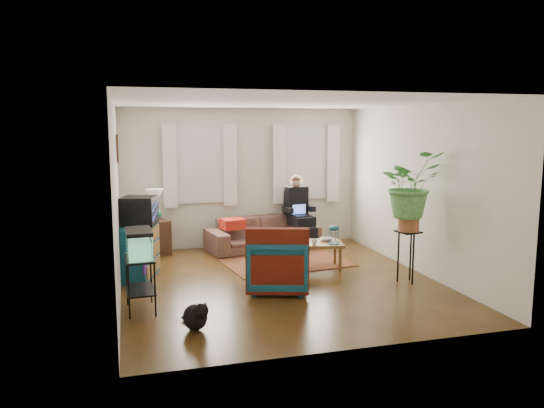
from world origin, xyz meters
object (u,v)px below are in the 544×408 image
object	(u,v)px
aquarium_stand	(140,284)
dresser	(138,252)
coffee_table	(310,255)
plant_stand	(407,257)
side_table	(156,238)
sofa	(263,228)
armchair	(278,261)

from	to	relation	value
aquarium_stand	dresser	bearing A→B (deg)	87.39
aquarium_stand	coffee_table	distance (m)	2.97
coffee_table	plant_stand	world-z (taller)	plant_stand
side_table	plant_stand	world-z (taller)	plant_stand
sofa	aquarium_stand	size ratio (longest dim) A/B	3.04
plant_stand	armchair	bearing A→B (deg)	175.43
armchair	plant_stand	size ratio (longest dim) A/B	1.09
side_table	sofa	bearing A→B (deg)	-3.09
aquarium_stand	plant_stand	distance (m)	3.80
side_table	dresser	distance (m)	1.41
armchair	plant_stand	distance (m)	1.93
side_table	dresser	bearing A→B (deg)	-103.94
armchair	dresser	bearing A→B (deg)	-15.03
sofa	armchair	distance (m)	2.46
aquarium_stand	coffee_table	xyz separation A→B (m)	(2.67, 1.29, -0.12)
sofa	armchair	bearing A→B (deg)	-109.63
coffee_table	plant_stand	distance (m)	1.57
sofa	aquarium_stand	distance (m)	3.60
aquarium_stand	armchair	bearing A→B (deg)	8.56
coffee_table	plant_stand	bearing A→B (deg)	-32.49
sofa	aquarium_stand	xyz separation A→B (m)	(-2.28, -2.78, -0.06)
side_table	armchair	distance (m)	2.95
coffee_table	dresser	bearing A→B (deg)	-173.01
side_table	plant_stand	size ratio (longest dim) A/B	0.81
side_table	plant_stand	bearing A→B (deg)	-37.87
coffee_table	plant_stand	xyz separation A→B (m)	(1.12, -1.09, 0.17)
side_table	dresser	size ratio (longest dim) A/B	0.70
aquarium_stand	coffee_table	world-z (taller)	aquarium_stand
aquarium_stand	plant_stand	bearing A→B (deg)	0.82
side_table	aquarium_stand	world-z (taller)	aquarium_stand
plant_stand	dresser	bearing A→B (deg)	160.93
sofa	side_table	world-z (taller)	sofa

